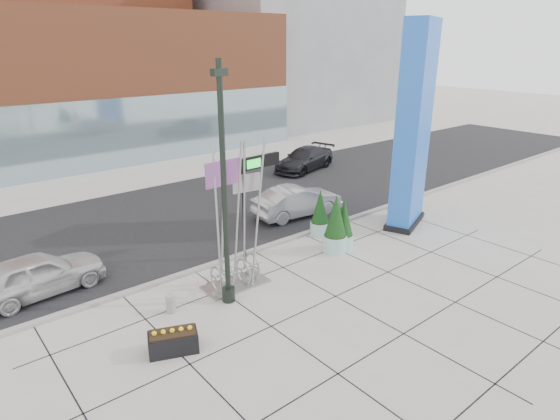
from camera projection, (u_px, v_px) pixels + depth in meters
ground at (297, 294)px, 17.17m from camera, size 160.00×160.00×0.00m
street_asphalt at (171, 219)px, 24.43m from camera, size 80.00×12.00×0.02m
curb_edge at (235, 257)px, 20.06m from camera, size 80.00×0.30×0.12m
tower_podium at (73, 87)px, 35.52m from camera, size 34.00×10.00×11.00m
tower_glass_front at (101, 135)px, 33.05m from camera, size 34.00×0.60×5.00m
building_grey_parking at (283, 39)px, 52.90m from camera, size 20.00×18.00×18.00m
blue_pylon at (413, 131)px, 22.27m from camera, size 3.21×2.29×9.78m
lamp_post at (225, 212)px, 15.61m from camera, size 0.54×0.46×8.30m
public_art_sculpture at (235, 250)px, 17.35m from camera, size 2.51×1.34×5.59m
concrete_bollard at (171, 304)px, 15.96m from camera, size 0.33×0.33×0.65m
overhead_street_sign at (257, 171)px, 19.32m from camera, size 2.05×0.31×4.33m
round_planter_east at (320, 214)px, 22.17m from camera, size 0.90×0.90×2.25m
round_planter_mid at (344, 225)px, 20.69m from camera, size 0.92×0.92×2.31m
round_planter_west at (336, 225)px, 20.32m from camera, size 1.06×1.06×2.65m
box_planter_north at (173, 341)px, 13.91m from camera, size 1.61×1.22×0.79m
car_white_west at (38, 275)px, 16.94m from camera, size 4.80×2.30×1.58m
car_silver_mid at (297, 201)px, 24.67m from camera, size 5.01×2.18×1.60m
car_dark_east at (305, 159)px, 33.59m from camera, size 5.80×3.49×1.57m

